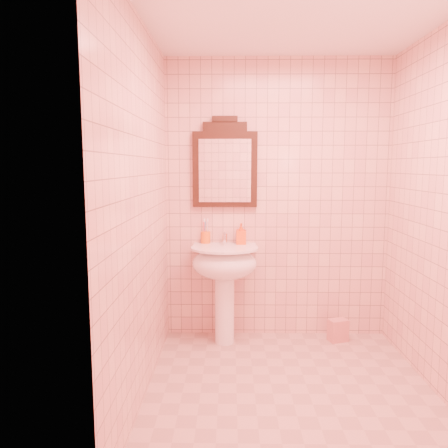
{
  "coord_description": "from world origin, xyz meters",
  "views": [
    {
      "loc": [
        -0.42,
        -2.83,
        1.56
      ],
      "look_at": [
        -0.47,
        0.55,
        1.11
      ],
      "focal_mm": 35.0,
      "sensor_mm": 36.0,
      "label": 1
    }
  ],
  "objects_px": {
    "mirror": "(225,165)",
    "towel": "(338,330)",
    "soap_dispenser": "(241,234)",
    "toothbrush_cup": "(206,237)",
    "pedestal_sink": "(225,270)"
  },
  "relations": [
    {
      "from": "toothbrush_cup",
      "to": "soap_dispenser",
      "type": "distance_m",
      "value": 0.32
    },
    {
      "from": "pedestal_sink",
      "to": "soap_dispenser",
      "type": "bearing_deg",
      "value": 43.73
    },
    {
      "from": "pedestal_sink",
      "to": "toothbrush_cup",
      "type": "height_order",
      "value": "toothbrush_cup"
    },
    {
      "from": "soap_dispenser",
      "to": "towel",
      "type": "height_order",
      "value": "soap_dispenser"
    },
    {
      "from": "toothbrush_cup",
      "to": "towel",
      "type": "height_order",
      "value": "toothbrush_cup"
    },
    {
      "from": "mirror",
      "to": "towel",
      "type": "distance_m",
      "value": 1.79
    },
    {
      "from": "mirror",
      "to": "soap_dispenser",
      "type": "distance_m",
      "value": 0.62
    },
    {
      "from": "mirror",
      "to": "pedestal_sink",
      "type": "bearing_deg",
      "value": -90.0
    },
    {
      "from": "soap_dispenser",
      "to": "towel",
      "type": "xyz_separation_m",
      "value": [
        0.87,
        -0.08,
        -0.86
      ]
    },
    {
      "from": "toothbrush_cup",
      "to": "soap_dispenser",
      "type": "bearing_deg",
      "value": -7.96
    },
    {
      "from": "pedestal_sink",
      "to": "soap_dispenser",
      "type": "relative_size",
      "value": 4.57
    },
    {
      "from": "toothbrush_cup",
      "to": "soap_dispenser",
      "type": "relative_size",
      "value": 1.05
    },
    {
      "from": "pedestal_sink",
      "to": "mirror",
      "type": "relative_size",
      "value": 1.08
    },
    {
      "from": "pedestal_sink",
      "to": "towel",
      "type": "distance_m",
      "value": 1.16
    },
    {
      "from": "mirror",
      "to": "towel",
      "type": "height_order",
      "value": "mirror"
    }
  ]
}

